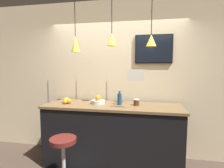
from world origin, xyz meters
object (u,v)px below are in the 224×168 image
spread_jar (136,102)px  mounted_tv (154,49)px  juice_bottle (120,99)px  bar_stool (64,156)px  fruit_bowl (98,100)px

spread_jar → mounted_tv: size_ratio=0.16×
juice_bottle → bar_stool: bearing=-132.3°
bar_stool → fruit_bowl: bearing=68.0°
bar_stool → fruit_bowl: size_ratio=3.17×
juice_bottle → spread_jar: size_ratio=2.27×
bar_stool → mounted_tv: size_ratio=1.09×
fruit_bowl → spread_jar: fruit_bowl is taller
bar_stool → spread_jar: bearing=37.7°
spread_jar → juice_bottle: bearing=180.0°
juice_bottle → mounted_tv: bearing=34.0°
bar_stool → mounted_tv: (1.22, 1.11, 1.53)m
bar_stool → mounted_tv: mounted_tv is taller
fruit_bowl → spread_jar: (0.65, 0.00, -0.01)m
bar_stool → spread_jar: spread_jar is taller
fruit_bowl → spread_jar: 0.65m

